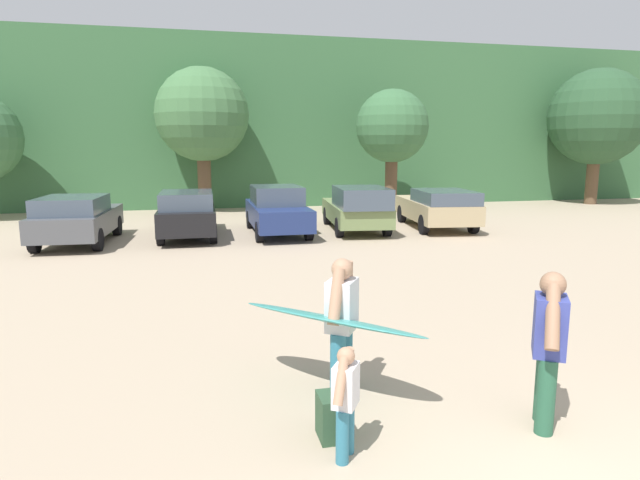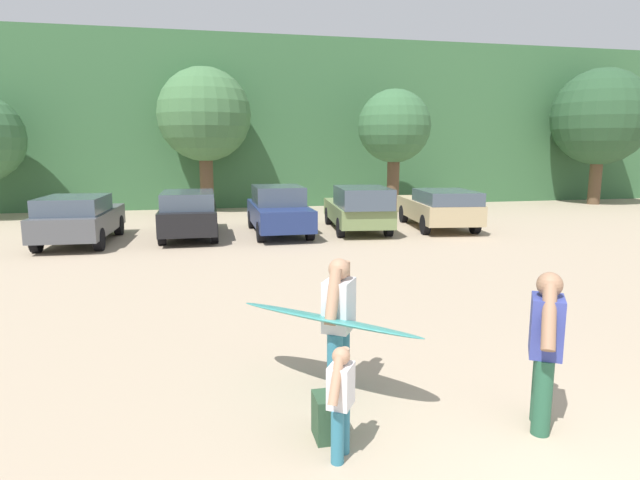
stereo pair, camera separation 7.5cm
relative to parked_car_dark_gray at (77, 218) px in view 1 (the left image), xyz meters
The scene contains 14 objects.
hillside_ridge 16.55m from the parked_car_dark_gray, 65.87° to the left, with size 108.00×12.00×8.06m, color #38663D.
tree_far_right 9.07m from the parked_car_dark_gray, 62.64° to the left, with size 4.07×4.07×6.32m.
tree_right 13.75m from the parked_car_dark_gray, 26.00° to the left, with size 3.22×3.22×5.41m.
tree_center_left 24.45m from the parked_car_dark_gray, 16.04° to the left, with size 4.77×4.77×6.76m.
parked_car_dark_gray is the anchor object (origin of this frame).
parked_car_black 3.25m from the parked_car_dark_gray, 10.08° to the left, with size 1.79×4.55×1.51m.
parked_car_navy 6.13m from the parked_car_dark_gray, ahead, with size 1.76×4.53×1.60m.
parked_car_olive_green 8.87m from the parked_car_dark_gray, ahead, with size 2.21×4.83×1.58m.
parked_car_tan 11.87m from the parked_car_dark_gray, ahead, with size 2.45×4.70×1.42m.
person_adult 12.42m from the parked_car_dark_gray, 65.67° to the right, with size 0.50×0.65×1.62m.
person_child 13.51m from the parked_car_dark_gray, 69.17° to the right, with size 0.34×0.48×1.08m.
person_companion 14.34m from the parked_car_dark_gray, 60.97° to the right, with size 0.53×0.73×1.65m.
surfboard_teal 12.37m from the parked_car_dark_gray, 66.26° to the right, with size 2.14×2.16×0.26m.
backpack_dropped 13.16m from the parked_car_dark_gray, 68.81° to the right, with size 0.24×0.34×0.45m.
Camera 1 is at (-3.08, -3.02, 2.86)m, focal length 30.09 mm.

